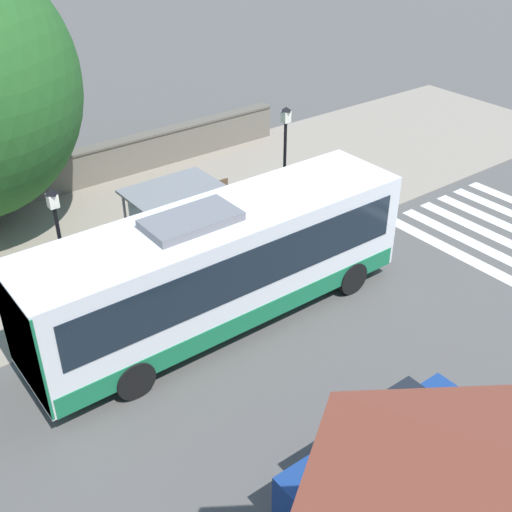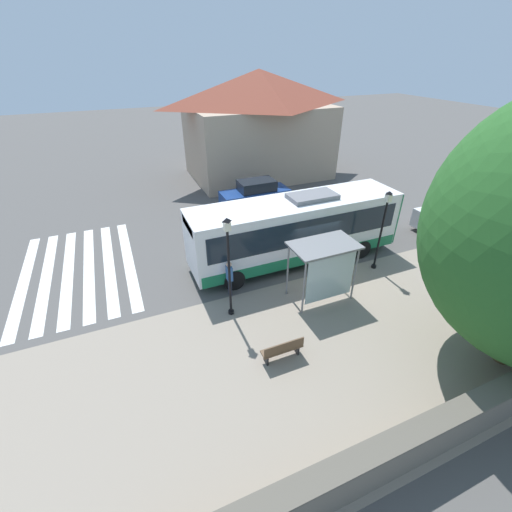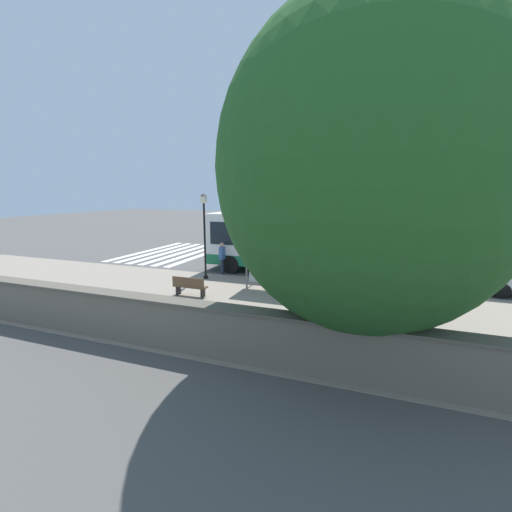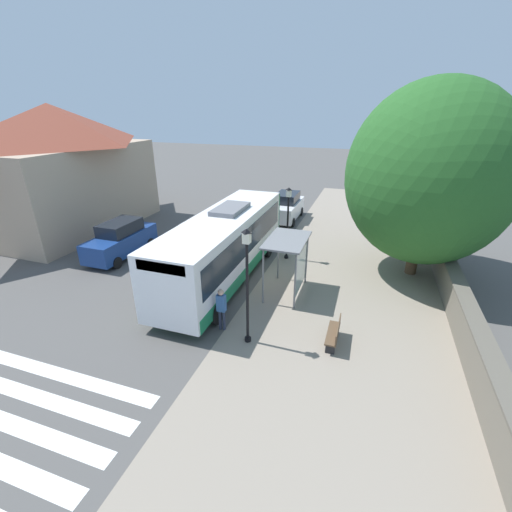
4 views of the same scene
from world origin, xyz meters
The scene contains 13 objects.
ground_plane centered at (0.00, 0.00, 0.00)m, with size 120.00×120.00×0.00m, color #514F4C.
sidewalk_plaza centered at (-4.50, 0.00, 0.01)m, with size 9.00×44.00×0.02m.
crosswalk_stripes centered at (5.00, 10.81, 0.00)m, with size 9.00×5.25×0.01m.
stone_wall centered at (-8.55, 0.00, 0.73)m, with size 0.60×20.00×1.45m.
background_building centered at (15.31, -3.44, 4.20)m, with size 7.87×11.61×8.16m.
bus centered at (1.71, 0.40, 1.81)m, with size 2.69×10.70×3.48m.
bus_shelter centered at (-1.65, 0.90, 2.18)m, with size 1.69×2.78×2.65m.
pedestrian centered at (0.11, 4.50, 1.04)m, with size 0.34×0.23×1.76m.
bench centered at (-4.08, 4.02, 0.47)m, with size 0.40×1.51×0.88m.
street_lamp_near centered at (-0.59, -2.90, 2.42)m, with size 0.28×0.28×4.06m.
street_lamp_far centered at (-1.08, 4.87, 2.60)m, with size 0.28×0.28×4.38m.
shade_tree centered at (-7.15, -3.14, 5.02)m, with size 7.61×7.61×9.21m.
parked_car_far_lane centered at (8.47, -0.25, 0.98)m, with size 1.84×4.60×2.04m.
Camera 3 is at (-16.38, -3.55, 4.43)m, focal length 24.00 mm.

